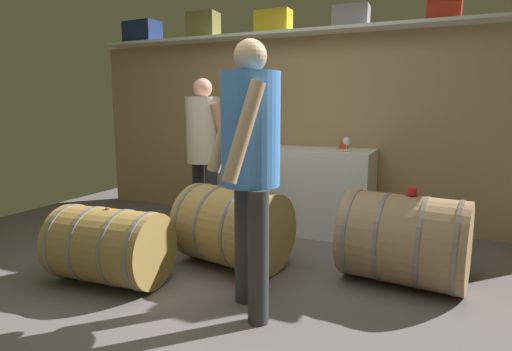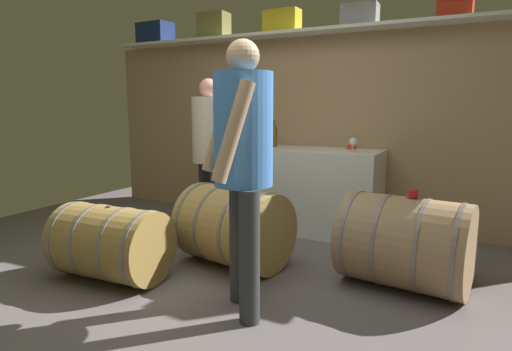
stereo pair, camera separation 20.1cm
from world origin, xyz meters
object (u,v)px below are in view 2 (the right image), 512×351
(wine_glass, at_px, (353,142))
(wine_barrel_near, at_px, (405,242))
(toolcase_yellow, at_px, (282,22))
(toolcase_red, at_px, (456,2))
(wine_barrel_far, at_px, (111,243))
(work_cabinet, at_px, (299,189))
(wine_barrel_flank, at_px, (234,226))
(toolcase_olive, at_px, (214,26))
(winemaker_pouring, at_px, (242,150))
(toolcase_navy, at_px, (155,33))
(toolcase_grey, at_px, (360,15))
(red_funnel, at_px, (352,144))
(wine_bottle_amber, at_px, (274,135))
(tasting_cup, at_px, (413,194))
(visitor_tasting, at_px, (210,142))

(wine_glass, height_order, wine_barrel_near, wine_glass)
(toolcase_yellow, distance_m, toolcase_red, 1.70)
(wine_glass, relative_size, wine_barrel_far, 0.17)
(work_cabinet, height_order, wine_barrel_flank, work_cabinet)
(toolcase_yellow, xyz_separation_m, wine_barrel_far, (-0.44, -2.15, -1.92))
(toolcase_yellow, bearing_deg, wine_barrel_flank, -78.72)
(toolcase_olive, height_order, winemaker_pouring, toolcase_olive)
(winemaker_pouring, bearing_deg, toolcase_navy, 7.20)
(wine_barrel_near, distance_m, winemaker_pouring, 1.40)
(toolcase_yellow, distance_m, toolcase_grey, 0.84)
(red_funnel, height_order, wine_barrel_near, red_funnel)
(toolcase_grey, relative_size, wine_bottle_amber, 1.19)
(toolcase_olive, height_order, tasting_cup, toolcase_olive)
(toolcase_yellow, relative_size, toolcase_grey, 1.11)
(toolcase_navy, height_order, tasting_cup, toolcase_navy)
(winemaker_pouring, bearing_deg, wine_barrel_far, 48.64)
(wine_barrel_far, height_order, winemaker_pouring, winemaker_pouring)
(toolcase_yellow, distance_m, red_funnel, 1.52)
(toolcase_yellow, height_order, winemaker_pouring, toolcase_yellow)
(wine_bottle_amber, relative_size, tasting_cup, 4.40)
(toolcase_olive, relative_size, red_funnel, 3.12)
(toolcase_olive, xyz_separation_m, wine_glass, (1.78, -0.36, -1.26))
(wine_barrel_near, bearing_deg, tasting_cup, 7.03)
(winemaker_pouring, bearing_deg, work_cabinet, -30.55)
(wine_glass, distance_m, red_funnel, 0.35)
(wine_barrel_flank, bearing_deg, toolcase_olive, 138.89)
(red_funnel, distance_m, tasting_cup, 1.48)
(tasting_cup, bearing_deg, toolcase_olive, 152.39)
(wine_barrel_near, xyz_separation_m, winemaker_pouring, (-0.86, -0.86, 0.70))
(toolcase_yellow, height_order, visitor_tasting, toolcase_yellow)
(wine_barrel_flank, bearing_deg, winemaker_pouring, -43.81)
(wine_barrel_far, bearing_deg, tasting_cup, 19.80)
(wine_barrel_near, xyz_separation_m, wine_barrel_flank, (-1.32, -0.18, -0.01))
(wine_barrel_flank, bearing_deg, visitor_tasting, 148.60)
(toolcase_olive, relative_size, visitor_tasting, 0.22)
(toolcase_olive, distance_m, tasting_cup, 3.16)
(winemaker_pouring, bearing_deg, wine_glass, -48.59)
(toolcase_grey, relative_size, winemaker_pouring, 0.21)
(toolcase_olive, bearing_deg, work_cabinet, -14.26)
(visitor_tasting, bearing_deg, work_cabinet, 78.49)
(wine_barrel_flank, bearing_deg, wine_bottle_amber, 112.13)
(toolcase_red, bearing_deg, wine_barrel_far, -131.85)
(work_cabinet, xyz_separation_m, red_funnel, (0.49, 0.20, 0.48))
(toolcase_yellow, bearing_deg, wine_barrel_near, -37.34)
(toolcase_yellow, bearing_deg, winemaker_pouring, -69.82)
(wine_bottle_amber, bearing_deg, toolcase_olive, 167.93)
(wine_glass, bearing_deg, red_funnel, 106.47)
(toolcase_navy, height_order, wine_glass, toolcase_navy)
(red_funnel, distance_m, visitor_tasting, 1.46)
(tasting_cup, bearing_deg, toolcase_grey, 120.07)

